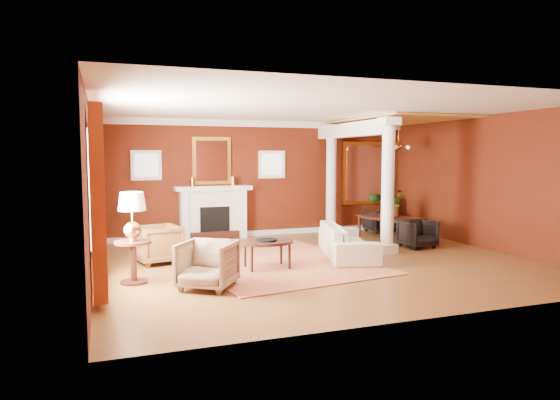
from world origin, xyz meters
name	(u,v)px	position (x,y,z in m)	size (l,w,h in m)	color
ground	(317,262)	(0.00, 0.00, 0.00)	(8.00, 8.00, 0.00)	brown
room_shell	(318,156)	(0.00, 0.00, 2.02)	(8.04, 7.04, 2.92)	#53180B
fireplace	(213,212)	(-1.30, 3.32, 0.65)	(1.85, 0.42, 1.29)	white
overmantel_mirror	(212,161)	(-1.30, 3.45, 1.90)	(0.95, 0.07, 1.15)	gold
flank_window_left	(146,165)	(-2.85, 3.46, 1.80)	(0.70, 0.07, 0.70)	white
flank_window_right	(272,164)	(0.25, 3.46, 1.80)	(0.70, 0.07, 0.70)	white
left_window	(98,196)	(-3.89, -0.60, 1.42)	(0.21, 2.55, 2.60)	white
column_front	(388,185)	(1.70, 0.30, 1.43)	(0.36, 0.36, 2.80)	white
column_back	(331,179)	(1.70, 3.00, 1.43)	(0.36, 0.36, 2.80)	white
header_beam	(352,130)	(1.70, 1.90, 2.62)	(0.30, 3.20, 0.32)	white
amber_ceiling	(398,120)	(2.85, 1.75, 2.87)	(2.30, 3.40, 0.04)	gold
dining_mirror	(364,173)	(2.90, 3.45, 1.55)	(1.30, 0.07, 1.70)	gold
chandelier	(398,146)	(2.90, 1.80, 2.25)	(0.60, 0.62, 0.75)	#AA7535
crown_trim	(262,124)	(0.00, 3.46, 2.82)	(8.00, 0.08, 0.16)	white
base_trim	(263,233)	(0.00, 3.46, 0.06)	(8.00, 0.08, 0.12)	white
rug	(271,261)	(-0.80, 0.38, 0.01)	(3.12, 4.16, 0.02)	maroon
sofa	(347,236)	(0.77, 0.27, 0.43)	(2.20, 0.64, 0.86)	beige
armchair_leopard	(158,242)	(-2.88, 0.92, 0.40)	(0.77, 0.72, 0.79)	black
armchair_stripe	(207,262)	(-2.35, -1.17, 0.40)	(0.79, 0.74, 0.81)	tan
coffee_table	(267,244)	(-1.08, -0.21, 0.46)	(0.99, 0.99, 0.50)	black
coffee_book	(263,235)	(-1.15, -0.17, 0.62)	(0.17, 0.02, 0.23)	black
side_table	(133,222)	(-3.39, -0.46, 0.97)	(0.58, 0.58, 1.46)	black
dining_table	(391,221)	(2.77, 1.83, 0.43)	(1.55, 0.55, 0.87)	black
dining_chair_near	(418,233)	(2.68, 0.62, 0.34)	(0.65, 0.61, 0.67)	black
dining_chair_far	(379,220)	(3.05, 2.87, 0.33)	(0.64, 0.60, 0.66)	black
green_urn	(391,217)	(3.50, 3.00, 0.37)	(0.39, 0.39, 0.93)	#133C19
potted_plant	(393,193)	(2.82, 1.88, 1.12)	(0.59, 0.66, 0.51)	#26591E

